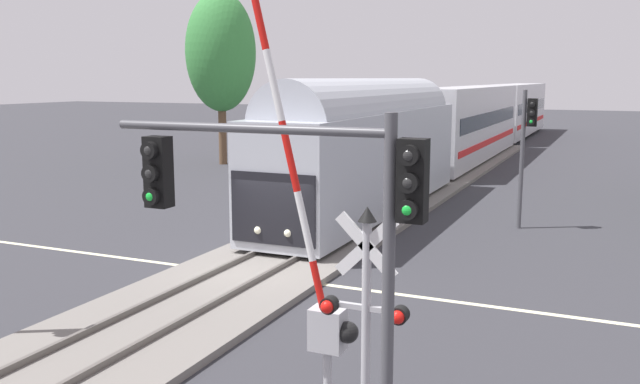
{
  "coord_description": "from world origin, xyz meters",
  "views": [
    {
      "loc": [
        9.27,
        -16.24,
        5.5
      ],
      "look_at": [
        0.81,
        2.85,
        2.0
      ],
      "focal_mm": 38.34,
      "sensor_mm": 36.0,
      "label": 1
    }
  ],
  "objects_px": {
    "traffic_signal_near_right": "(302,210)",
    "pine_left_background": "(221,52)",
    "commuter_train": "(469,120)",
    "traffic_signal_far_side": "(527,137)",
    "crossing_signal_mast": "(365,301)",
    "crossing_gate_near": "(320,285)"
  },
  "relations": [
    {
      "from": "traffic_signal_near_right",
      "to": "pine_left_background",
      "type": "relative_size",
      "value": 0.47
    },
    {
      "from": "traffic_signal_near_right",
      "to": "pine_left_background",
      "type": "distance_m",
      "value": 35.89
    },
    {
      "from": "crossing_signal_mast",
      "to": "pine_left_background",
      "type": "distance_m",
      "value": 35.13
    },
    {
      "from": "commuter_train",
      "to": "traffic_signal_far_side",
      "type": "height_order",
      "value": "commuter_train"
    },
    {
      "from": "traffic_signal_near_right",
      "to": "commuter_train",
      "type": "bearing_deg",
      "value": 98.48
    },
    {
      "from": "commuter_train",
      "to": "traffic_signal_near_right",
      "type": "distance_m",
      "value": 37.94
    },
    {
      "from": "traffic_signal_far_side",
      "to": "pine_left_background",
      "type": "distance_m",
      "value": 23.84
    },
    {
      "from": "commuter_train",
      "to": "pine_left_background",
      "type": "xyz_separation_m",
      "value": [
        -14.18,
        -7.73,
        4.35
      ]
    },
    {
      "from": "pine_left_background",
      "to": "crossing_gate_near",
      "type": "bearing_deg",
      "value": -55.42
    },
    {
      "from": "commuter_train",
      "to": "crossing_signal_mast",
      "type": "distance_m",
      "value": 36.6
    },
    {
      "from": "traffic_signal_far_side",
      "to": "traffic_signal_near_right",
      "type": "bearing_deg",
      "value": -91.72
    },
    {
      "from": "pine_left_background",
      "to": "crossing_signal_mast",
      "type": "bearing_deg",
      "value": -54.64
    },
    {
      "from": "pine_left_background",
      "to": "commuter_train",
      "type": "bearing_deg",
      "value": 28.61
    },
    {
      "from": "crossing_signal_mast",
      "to": "traffic_signal_near_right",
      "type": "height_order",
      "value": "traffic_signal_near_right"
    },
    {
      "from": "traffic_signal_near_right",
      "to": "pine_left_background",
      "type": "height_order",
      "value": "pine_left_background"
    },
    {
      "from": "traffic_signal_near_right",
      "to": "pine_left_background",
      "type": "xyz_separation_m",
      "value": [
        -19.77,
        29.78,
        3.25
      ]
    },
    {
      "from": "crossing_signal_mast",
      "to": "traffic_signal_near_right",
      "type": "bearing_deg",
      "value": -104.63
    },
    {
      "from": "commuter_train",
      "to": "crossing_gate_near",
      "type": "relative_size",
      "value": 8.31
    },
    {
      "from": "traffic_signal_far_side",
      "to": "traffic_signal_near_right",
      "type": "xyz_separation_m",
      "value": [
        -0.54,
        -17.84,
        0.42
      ]
    },
    {
      "from": "traffic_signal_far_side",
      "to": "pine_left_background",
      "type": "xyz_separation_m",
      "value": [
        -20.3,
        11.94,
        3.67
      ]
    },
    {
      "from": "crossing_signal_mast",
      "to": "pine_left_background",
      "type": "height_order",
      "value": "pine_left_background"
    },
    {
      "from": "commuter_train",
      "to": "traffic_signal_far_side",
      "type": "bearing_deg",
      "value": -72.7
    }
  ]
}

